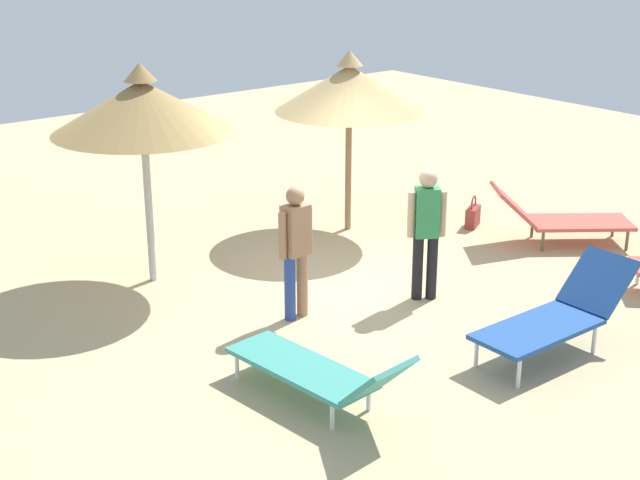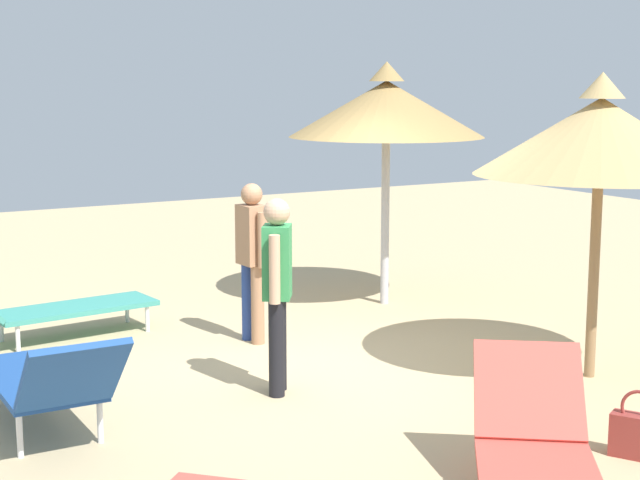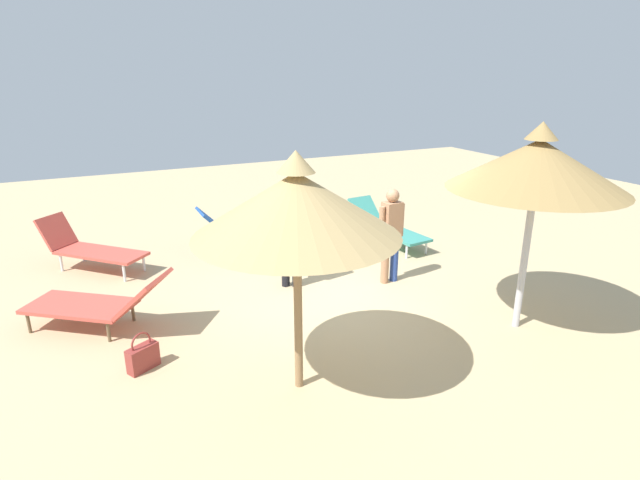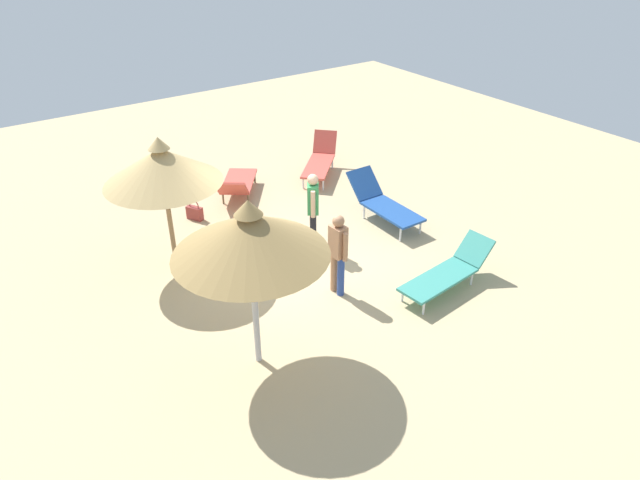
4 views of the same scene
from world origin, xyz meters
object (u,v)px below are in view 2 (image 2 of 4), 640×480
parasol_umbrella_far_right (386,109)px  handbag (638,434)px  lounge_chair_edge (49,306)px  lounge_chair_far_left (538,455)px  person_standing_near_right (252,253)px  lounge_chair_center (48,378)px  person_standing_front (277,284)px  parasol_umbrella_back (600,137)px

parasol_umbrella_far_right → handbag: parasol_umbrella_far_right is taller
lounge_chair_edge → parasol_umbrella_far_right: bearing=-4.7°
lounge_chair_far_left → person_standing_near_right: person_standing_near_right is taller
lounge_chair_edge → lounge_chair_center: 2.75m
lounge_chair_far_left → handbag: size_ratio=4.09×
lounge_chair_far_left → person_standing_front: size_ratio=1.22×
person_standing_near_right → lounge_chair_center: bearing=-146.6°
lounge_chair_far_left → person_standing_front: bearing=94.3°
lounge_chair_edge → person_standing_near_right: size_ratio=1.33×
parasol_umbrella_back → parasol_umbrella_far_right: 3.25m
lounge_chair_edge → lounge_chair_center: bearing=-105.0°
parasol_umbrella_back → person_standing_front: 2.99m
lounge_chair_far_left → person_standing_near_right: size_ratio=1.26×
parasol_umbrella_far_right → person_standing_near_right: bearing=-160.4°
parasol_umbrella_back → person_standing_near_right: (-2.03, 2.52, -1.20)m
lounge_chair_far_left → person_standing_front: (-0.22, 2.86, 0.53)m
lounge_chair_edge → person_standing_front: (1.19, -2.58, 0.57)m
person_standing_front → handbag: person_standing_front is taller
lounge_chair_edge → person_standing_front: person_standing_front is taller
parasol_umbrella_far_right → person_standing_front: parasol_umbrella_far_right is taller
person_standing_front → lounge_chair_center: bearing=-177.9°
lounge_chair_edge → handbag: (2.67, -5.08, -0.18)m
parasol_umbrella_far_right → person_standing_front: 3.69m
lounge_chair_far_left → handbag: (1.26, 0.36, -0.23)m
lounge_chair_far_left → lounge_chair_center: lounge_chair_center is taller
lounge_chair_far_left → lounge_chair_center: size_ratio=1.00×
lounge_chair_edge → person_standing_front: 2.90m
person_standing_front → handbag: size_ratio=3.36×
parasol_umbrella_far_right → lounge_chair_edge: (-3.79, 0.31, -1.89)m
lounge_chair_center → person_standing_near_right: bearing=33.4°
lounge_chair_center → handbag: bearing=-35.7°
lounge_chair_far_left → lounge_chair_edge: bearing=104.5°
parasol_umbrella_far_right → lounge_chair_edge: bearing=175.3°
parasol_umbrella_back → person_standing_front: (-2.57, 0.97, -1.17)m
handbag → parasol_umbrella_back: bearing=54.3°
parasol_umbrella_back → handbag: bearing=-125.7°
lounge_chair_center → handbag: size_ratio=4.10×
parasol_umbrella_far_right → lounge_chair_far_left: size_ratio=1.40×
lounge_chair_far_left → person_standing_front: 2.91m
person_standing_near_right → handbag: (0.94, -4.04, -0.73)m
lounge_chair_center → person_standing_front: person_standing_front is taller
parasol_umbrella_back → lounge_chair_far_left: bearing=-141.4°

